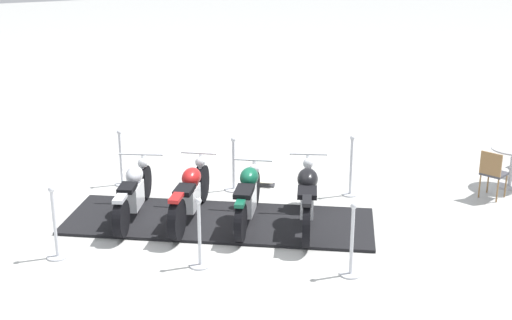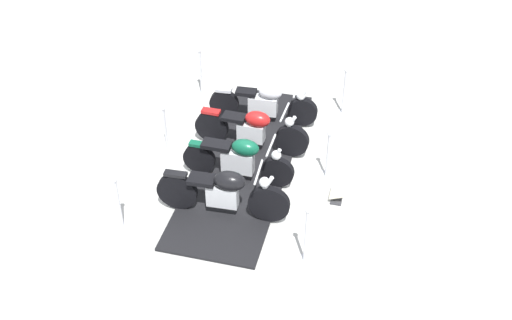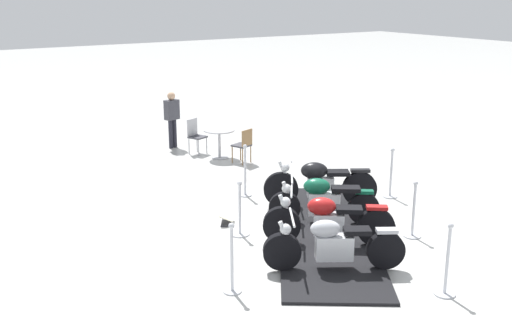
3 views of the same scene
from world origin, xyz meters
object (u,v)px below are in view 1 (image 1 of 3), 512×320
at_px(stanchion_right_rear, 121,165).
at_px(cafe_chair_across_table, 493,171).
at_px(stanchion_right_mid, 234,174).
at_px(stanchion_left_front, 351,251).
at_px(motorcycle_maroon, 190,193).
at_px(motorcycle_chrome, 134,192).
at_px(motorcycle_forest, 248,195).
at_px(stanchion_left_rear, 56,234).
at_px(cafe_table, 512,158).
at_px(stanchion_right_front, 351,173).
at_px(motorcycle_black, 307,195).
at_px(info_placard, 264,182).
at_px(stanchion_left_mid, 200,244).

bearing_deg(stanchion_right_rear, cafe_chair_across_table, -123.10).
height_order(stanchion_right_mid, stanchion_right_rear, stanchion_right_rear).
bearing_deg(stanchion_left_front, motorcycle_maroon, 24.67).
bearing_deg(motorcycle_chrome, cafe_chair_across_table, -77.99).
bearing_deg(motorcycle_forest, stanchion_right_mid, 18.49).
bearing_deg(stanchion_left_rear, motorcycle_forest, -93.40).
height_order(motorcycle_chrome, stanchion_left_front, stanchion_left_front).
height_order(stanchion_left_rear, cafe_table, stanchion_left_rear).
relative_size(motorcycle_chrome, stanchion_right_rear, 1.83).
distance_m(motorcycle_forest, stanchion_right_front, 2.29).
relative_size(stanchion_right_front, cafe_table, 1.41).
height_order(cafe_table, cafe_chair_across_table, cafe_chair_across_table).
distance_m(motorcycle_forest, stanchion_left_front, 2.33).
distance_m(motorcycle_black, stanchion_right_mid, 2.13).
distance_m(stanchion_right_rear, cafe_table, 7.43).
bearing_deg(motorcycle_black, info_placard, 24.22).
relative_size(stanchion_right_mid, cafe_chair_across_table, 1.15).
relative_size(stanchion_right_rear, cafe_table, 1.34).
bearing_deg(motorcycle_forest, stanchion_right_rear, 60.91).
relative_size(motorcycle_black, stanchion_right_mid, 1.96).
bearing_deg(motorcycle_black, stanchion_right_front, -27.66).
relative_size(motorcycle_maroon, stanchion_left_mid, 1.80).
distance_m(motorcycle_maroon, info_placard, 2.14).
xyz_separation_m(motorcycle_chrome, cafe_chair_across_table, (-2.10, -6.06, 0.05)).
distance_m(motorcycle_black, stanchion_right_front, 1.70).
relative_size(motorcycle_chrome, stanchion_left_front, 1.82).
bearing_deg(motorcycle_chrome, motorcycle_maroon, -93.42).
height_order(motorcycle_forest, cafe_chair_across_table, motorcycle_forest).
bearing_deg(cafe_table, motorcycle_black, 87.77).
bearing_deg(motorcycle_chrome, stanchion_left_front, -117.00).
height_order(stanchion_left_mid, cafe_chair_across_table, stanchion_left_mid).
height_order(motorcycle_black, stanchion_left_rear, stanchion_left_rear).
bearing_deg(stanchion_right_front, stanchion_left_front, 145.63).
distance_m(stanchion_left_mid, cafe_chair_across_table, 5.76).
relative_size(motorcycle_maroon, stanchion_left_rear, 1.70).
bearing_deg(info_placard, cafe_chair_across_table, -1.84).
bearing_deg(cafe_chair_across_table, motorcycle_chrome, 141.31).
xyz_separation_m(motorcycle_forest, stanchion_right_front, (0.31, -2.26, -0.09)).
relative_size(stanchion_left_front, stanchion_left_rear, 0.97).
distance_m(motorcycle_forest, stanchion_left_rear, 3.11).
xyz_separation_m(motorcycle_forest, stanchion_left_rear, (0.18, 3.10, -0.14)).
distance_m(stanchion_right_front, cafe_table, 3.14).
distance_m(stanchion_left_front, stanchion_right_front, 3.14).
xyz_separation_m(stanchion_right_rear, cafe_table, (-3.49, -6.55, 0.18)).
relative_size(motorcycle_maroon, info_placard, 4.22).
xyz_separation_m(motorcycle_forest, info_placard, (1.48, -1.07, -0.44)).
height_order(info_placard, cafe_chair_across_table, cafe_chair_across_table).
distance_m(motorcycle_black, motorcycle_maroon, 1.95).
distance_m(motorcycle_forest, info_placard, 1.88).
xyz_separation_m(info_placard, cafe_chair_across_table, (-2.47, -3.37, 0.45)).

